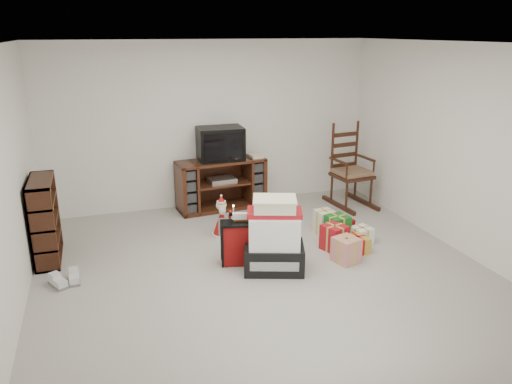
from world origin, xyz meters
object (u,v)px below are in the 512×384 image
(gift_pile, at_px, (274,239))
(sneaker_pair, at_px, (66,280))
(crt_television, at_px, (220,143))
(bookshelf, at_px, (45,221))
(gift_cluster, at_px, (343,235))
(santa_figurine, at_px, (277,226))
(tv_stand, at_px, (221,184))
(red_suitcase, at_px, (239,243))
(teddy_bear, at_px, (283,250))
(rocking_chair, at_px, (350,176))
(mrs_claus_figurine, at_px, (222,220))

(gift_pile, relative_size, sneaker_pair, 2.42)
(sneaker_pair, xyz_separation_m, crt_television, (2.22, 1.87, 0.96))
(bookshelf, distance_m, gift_pile, 2.71)
(sneaker_pair, height_order, gift_cluster, gift_cluster)
(crt_television, bearing_deg, santa_figurine, -75.63)
(tv_stand, distance_m, santa_figurine, 1.55)
(bookshelf, distance_m, red_suitcase, 2.30)
(bookshelf, relative_size, red_suitcase, 1.64)
(santa_figurine, distance_m, crt_television, 1.76)
(santa_figurine, height_order, sneaker_pair, santa_figurine)
(tv_stand, xyz_separation_m, teddy_bear, (0.20, -2.10, -0.21))
(red_suitcase, xyz_separation_m, santa_figurine, (0.63, 0.43, -0.04))
(tv_stand, xyz_separation_m, rocking_chair, (1.96, -0.43, 0.07))
(gift_pile, xyz_separation_m, mrs_claus_figurine, (-0.32, 1.15, -0.15))
(rocking_chair, height_order, sneaker_pair, rocking_chair)
(mrs_claus_figurine, bearing_deg, teddy_bear, -65.65)
(teddy_bear, height_order, gift_cluster, teddy_bear)
(bookshelf, distance_m, santa_figurine, 2.80)
(santa_figurine, distance_m, mrs_claus_figurine, 0.75)
(gift_pile, relative_size, crt_television, 1.23)
(bookshelf, relative_size, teddy_bear, 2.50)
(rocking_chair, xyz_separation_m, red_suitcase, (-2.24, -1.50, -0.19))
(gift_pile, bearing_deg, gift_cluster, 38.80)
(mrs_claus_figurine, height_order, crt_television, crt_television)
(gift_pile, bearing_deg, bookshelf, 174.78)
(teddy_bear, height_order, mrs_claus_figurine, mrs_claus_figurine)
(crt_television, bearing_deg, teddy_bear, -82.91)
(crt_television, bearing_deg, sneaker_pair, -137.87)
(sneaker_pair, bearing_deg, teddy_bear, -23.70)
(tv_stand, xyz_separation_m, mrs_claus_figurine, (-0.27, -1.06, -0.17))
(teddy_bear, relative_size, gift_cluster, 0.36)
(tv_stand, height_order, santa_figurine, tv_stand)
(tv_stand, relative_size, bookshelf, 1.39)
(bookshelf, relative_size, mrs_claus_figurine, 1.77)
(rocking_chair, xyz_separation_m, crt_television, (-1.95, 0.47, 0.56))
(red_suitcase, bearing_deg, gift_pile, -27.67)
(gift_pile, distance_m, crt_television, 2.33)
(santa_figurine, bearing_deg, crt_television, 102.45)
(bookshelf, distance_m, rocking_chair, 4.42)
(rocking_chair, distance_m, gift_pile, 2.60)
(gift_cluster, height_order, crt_television, crt_television)
(bookshelf, height_order, crt_television, crt_television)
(bookshelf, xyz_separation_m, santa_figurine, (2.76, -0.40, -0.26))
(gift_pile, xyz_separation_m, teddy_bear, (0.15, 0.11, -0.19))
(mrs_claus_figurine, bearing_deg, gift_cluster, -28.03)
(teddy_bear, distance_m, santa_figurine, 0.62)
(tv_stand, xyz_separation_m, sneaker_pair, (-2.21, -1.84, -0.33))
(red_suitcase, relative_size, santa_figurine, 1.06)
(bookshelf, relative_size, gift_pile, 1.18)
(tv_stand, height_order, gift_pile, gift_pile)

